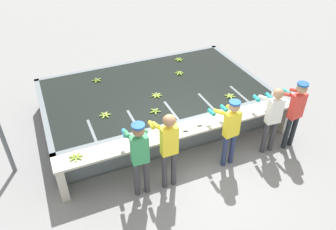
{
  "coord_description": "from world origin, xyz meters",
  "views": [
    {
      "loc": [
        -2.52,
        -4.62,
        5.07
      ],
      "look_at": [
        0.0,
        1.15,
        0.58
      ],
      "focal_mm": 35.0,
      "sensor_mm": 36.0,
      "label": 1
    }
  ],
  "objects_px": {
    "worker_4": "(295,109)",
    "banana_bunch_floating_6": "(179,60)",
    "worker_2": "(230,127)",
    "banana_bunch_floating_5": "(105,115)",
    "banana_bunch_floating_3": "(97,80)",
    "worker_3": "(273,115)",
    "banana_bunch_floating_4": "(155,111)",
    "banana_bunch_floating_1": "(179,73)",
    "knife_1": "(203,126)",
    "knife_0": "(189,131)",
    "banana_bunch_floating_0": "(230,96)",
    "banana_bunch_ledge_0": "(143,143)",
    "worker_1": "(169,144)",
    "banana_bunch_ledge_1": "(76,157)",
    "banana_bunch_floating_2": "(156,95)",
    "worker_0": "(140,153)"
  },
  "relations": [
    {
      "from": "worker_3",
      "to": "knife_1",
      "type": "height_order",
      "value": "worker_3"
    },
    {
      "from": "worker_3",
      "to": "banana_bunch_floating_4",
      "type": "bearing_deg",
      "value": 148.6
    },
    {
      "from": "banana_bunch_floating_1",
      "to": "knife_1",
      "type": "height_order",
      "value": "banana_bunch_floating_1"
    },
    {
      "from": "worker_1",
      "to": "banana_bunch_floating_1",
      "type": "relative_size",
      "value": 6.22
    },
    {
      "from": "banana_bunch_floating_5",
      "to": "worker_2",
      "type": "bearing_deg",
      "value": -36.7
    },
    {
      "from": "worker_1",
      "to": "banana_bunch_ledge_1",
      "type": "height_order",
      "value": "worker_1"
    },
    {
      "from": "worker_3",
      "to": "banana_bunch_floating_6",
      "type": "height_order",
      "value": "worker_3"
    },
    {
      "from": "worker_4",
      "to": "banana_bunch_ledge_1",
      "type": "height_order",
      "value": "worker_4"
    },
    {
      "from": "banana_bunch_ledge_0",
      "to": "banana_bunch_floating_0",
      "type": "bearing_deg",
      "value": 17.39
    },
    {
      "from": "banana_bunch_floating_2",
      "to": "banana_bunch_floating_1",
      "type": "bearing_deg",
      "value": 38.81
    },
    {
      "from": "worker_2",
      "to": "banana_bunch_ledge_0",
      "type": "xyz_separation_m",
      "value": [
        -1.77,
        0.41,
        -0.14
      ]
    },
    {
      "from": "banana_bunch_floating_6",
      "to": "banana_bunch_ledge_0",
      "type": "relative_size",
      "value": 1.05
    },
    {
      "from": "banana_bunch_floating_0",
      "to": "knife_0",
      "type": "xyz_separation_m",
      "value": [
        -1.52,
        -0.81,
        -0.01
      ]
    },
    {
      "from": "worker_2",
      "to": "banana_bunch_ledge_1",
      "type": "bearing_deg",
      "value": 170.37
    },
    {
      "from": "worker_2",
      "to": "banana_bunch_floating_0",
      "type": "distance_m",
      "value": 1.44
    },
    {
      "from": "worker_1",
      "to": "worker_2",
      "type": "relative_size",
      "value": 1.08
    },
    {
      "from": "banana_bunch_floating_3",
      "to": "banana_bunch_ledge_1",
      "type": "distance_m",
      "value": 2.95
    },
    {
      "from": "banana_bunch_floating_5",
      "to": "knife_0",
      "type": "distance_m",
      "value": 1.93
    },
    {
      "from": "banana_bunch_floating_2",
      "to": "banana_bunch_floating_3",
      "type": "height_order",
      "value": "same"
    },
    {
      "from": "knife_1",
      "to": "worker_2",
      "type": "bearing_deg",
      "value": -48.09
    },
    {
      "from": "banana_bunch_floating_2",
      "to": "worker_2",
      "type": "bearing_deg",
      "value": -66.56
    },
    {
      "from": "banana_bunch_floating_6",
      "to": "knife_0",
      "type": "xyz_separation_m",
      "value": [
        -1.23,
        -3.12,
        -0.01
      ]
    },
    {
      "from": "banana_bunch_floating_5",
      "to": "banana_bunch_ledge_1",
      "type": "height_order",
      "value": "banana_bunch_ledge_1"
    },
    {
      "from": "knife_1",
      "to": "banana_bunch_floating_1",
      "type": "bearing_deg",
      "value": 77.02
    },
    {
      "from": "banana_bunch_floating_1",
      "to": "knife_1",
      "type": "bearing_deg",
      "value": -102.98
    },
    {
      "from": "banana_bunch_floating_1",
      "to": "banana_bunch_floating_2",
      "type": "bearing_deg",
      "value": -141.19
    },
    {
      "from": "banana_bunch_ledge_1",
      "to": "banana_bunch_floating_3",
      "type": "bearing_deg",
      "value": 68.96
    },
    {
      "from": "banana_bunch_ledge_1",
      "to": "knife_0",
      "type": "distance_m",
      "value": 2.32
    },
    {
      "from": "worker_2",
      "to": "banana_bunch_floating_5",
      "type": "xyz_separation_m",
      "value": [
        -2.21,
        1.65,
        -0.14
      ]
    },
    {
      "from": "knife_0",
      "to": "knife_1",
      "type": "height_order",
      "value": "same"
    },
    {
      "from": "banana_bunch_floating_3",
      "to": "banana_bunch_ledge_1",
      "type": "height_order",
      "value": "banana_bunch_ledge_1"
    },
    {
      "from": "worker_3",
      "to": "banana_bunch_floating_0",
      "type": "bearing_deg",
      "value": 103.37
    },
    {
      "from": "knife_1",
      "to": "banana_bunch_floating_0",
      "type": "bearing_deg",
      "value": 33.69
    },
    {
      "from": "worker_1",
      "to": "worker_4",
      "type": "relative_size",
      "value": 1.04
    },
    {
      "from": "knife_1",
      "to": "banana_bunch_floating_5",
      "type": "bearing_deg",
      "value": 146.32
    },
    {
      "from": "banana_bunch_ledge_0",
      "to": "banana_bunch_floating_3",
      "type": "bearing_deg",
      "value": 94.79
    },
    {
      "from": "worker_4",
      "to": "banana_bunch_floating_6",
      "type": "bearing_deg",
      "value": 107.38
    },
    {
      "from": "worker_3",
      "to": "banana_bunch_floating_3",
      "type": "height_order",
      "value": "worker_3"
    },
    {
      "from": "worker_0",
      "to": "banana_bunch_floating_6",
      "type": "distance_m",
      "value": 4.34
    },
    {
      "from": "banana_bunch_floating_1",
      "to": "banana_bunch_floating_5",
      "type": "xyz_separation_m",
      "value": [
        -2.36,
        -1.11,
        0.0
      ]
    },
    {
      "from": "banana_bunch_floating_0",
      "to": "banana_bunch_floating_3",
      "type": "distance_m",
      "value": 3.46
    },
    {
      "from": "worker_1",
      "to": "banana_bunch_ledge_1",
      "type": "distance_m",
      "value": 1.76
    },
    {
      "from": "banana_bunch_floating_4",
      "to": "banana_bunch_ledge_1",
      "type": "bearing_deg",
      "value": -157.1
    },
    {
      "from": "banana_bunch_floating_4",
      "to": "knife_0",
      "type": "relative_size",
      "value": 0.8
    },
    {
      "from": "worker_4",
      "to": "banana_bunch_floating_3",
      "type": "relative_size",
      "value": 6.15
    },
    {
      "from": "worker_0",
      "to": "banana_bunch_floating_4",
      "type": "relative_size",
      "value": 6.15
    },
    {
      "from": "banana_bunch_floating_0",
      "to": "knife_1",
      "type": "height_order",
      "value": "banana_bunch_floating_0"
    },
    {
      "from": "banana_bunch_ledge_1",
      "to": "banana_bunch_floating_4",
      "type": "bearing_deg",
      "value": 22.9
    },
    {
      "from": "banana_bunch_floating_1",
      "to": "banana_bunch_floating_3",
      "type": "height_order",
      "value": "same"
    },
    {
      "from": "banana_bunch_ledge_1",
      "to": "worker_4",
      "type": "bearing_deg",
      "value": -7.1
    }
  ]
}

